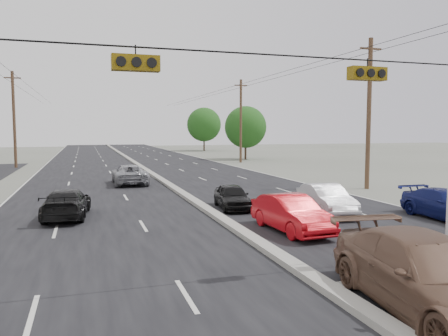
{
  "coord_description": "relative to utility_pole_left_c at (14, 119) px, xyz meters",
  "views": [
    {
      "loc": [
        -5.63,
        -9.92,
        3.98
      ],
      "look_at": [
        0.56,
        9.41,
        2.2
      ],
      "focal_mm": 35.0,
      "sensor_mm": 36.0,
      "label": 1
    }
  ],
  "objects": [
    {
      "name": "utility_pole_right_b",
      "position": [
        25.0,
        -25.0,
        0.0
      ],
      "size": [
        1.6,
        0.3,
        10.0
      ],
      "color": "#422D1E",
      "rests_on": "ground"
    },
    {
      "name": "utility_pole_right_c",
      "position": [
        25.0,
        0.0,
        0.0
      ],
      "size": [
        1.6,
        0.3,
        10.0
      ],
      "color": "#422D1E",
      "rests_on": "ground"
    },
    {
      "name": "traffic_signals",
      "position": [
        13.9,
        -40.0,
        0.39
      ],
      "size": [
        25.0,
        0.3,
        0.54
      ],
      "color": "black",
      "rests_on": "ground"
    },
    {
      "name": "queue_car_b",
      "position": [
        17.62,
        -32.07,
        -4.41
      ],
      "size": [
        2.04,
        4.41,
        1.4
      ],
      "primitive_type": "imported",
      "rotation": [
        0.0,
        0.0,
        -0.13
      ],
      "color": "silver",
      "rests_on": "ground"
    },
    {
      "name": "red_sedan",
      "position": [
        14.48,
        -34.75,
        -4.4
      ],
      "size": [
        1.77,
        4.41,
        1.42
      ],
      "primitive_type": "imported",
      "rotation": [
        0.0,
        0.0,
        0.06
      ],
      "color": "#B90B13",
      "rests_on": "ground"
    },
    {
      "name": "queue_car_d",
      "position": [
        22.1,
        -34.72,
        -4.45
      ],
      "size": [
        1.93,
        4.57,
        1.32
      ],
      "primitive_type": "imported",
      "rotation": [
        0.0,
        0.0,
        -0.02
      ],
      "color": "#101754",
      "rests_on": "ground"
    },
    {
      "name": "ground",
      "position": [
        12.5,
        -40.0,
        -5.11
      ],
      "size": [
        200.0,
        200.0,
        0.0
      ],
      "primitive_type": "plane",
      "color": "#606356",
      "rests_on": "ground"
    },
    {
      "name": "road_surface",
      "position": [
        12.5,
        -10.0,
        -5.11
      ],
      "size": [
        20.0,
        160.0,
        0.02
      ],
      "primitive_type": "cube",
      "color": "black",
      "rests_on": "ground"
    },
    {
      "name": "oncoming_near",
      "position": [
        6.03,
        -29.2,
        -4.45
      ],
      "size": [
        2.26,
        4.68,
        1.31
      ],
      "primitive_type": "imported",
      "rotation": [
        0.0,
        0.0,
        3.05
      ],
      "color": "black",
      "rests_on": "ground"
    },
    {
      "name": "oncoming_far",
      "position": [
        9.97,
        -17.59,
        -4.4
      ],
      "size": [
        2.39,
        5.14,
        1.42
      ],
      "primitive_type": "imported",
      "rotation": [
        0.0,
        0.0,
        3.14
      ],
      "color": "gray",
      "rests_on": "ground"
    },
    {
      "name": "queue_car_a",
      "position": [
        13.9,
        -29.34,
        -4.49
      ],
      "size": [
        1.82,
        3.74,
        1.23
      ],
      "primitive_type": "imported",
      "rotation": [
        0.0,
        0.0,
        -0.1
      ],
      "color": "black",
      "rests_on": "ground"
    },
    {
      "name": "tan_sedan",
      "position": [
        13.9,
        -42.48,
        -4.28
      ],
      "size": [
        2.97,
        5.93,
        1.65
      ],
      "primitive_type": "imported",
      "rotation": [
        0.0,
        0.0,
        -0.12
      ],
      "color": "brown",
      "rests_on": "ground"
    },
    {
      "name": "tree_right_far",
      "position": [
        28.5,
        30.0,
        -0.15
      ],
      "size": [
        6.4,
        6.4,
        8.16
      ],
      "color": "#382619",
      "rests_on": "ground"
    },
    {
      "name": "utility_pole_left_c",
      "position": [
        0.0,
        0.0,
        0.0
      ],
      "size": [
        1.6,
        0.3,
        10.0
      ],
      "color": "#422D1E",
      "rests_on": "ground"
    },
    {
      "name": "tree_right_mid",
      "position": [
        27.5,
        5.0,
        -0.77
      ],
      "size": [
        5.6,
        5.6,
        7.14
      ],
      "color": "#382619",
      "rests_on": "ground"
    },
    {
      "name": "center_median",
      "position": [
        12.5,
        -10.0,
        -5.01
      ],
      "size": [
        0.5,
        160.0,
        0.2
      ],
      "primitive_type": "cube",
      "color": "gray",
      "rests_on": "ground"
    }
  ]
}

